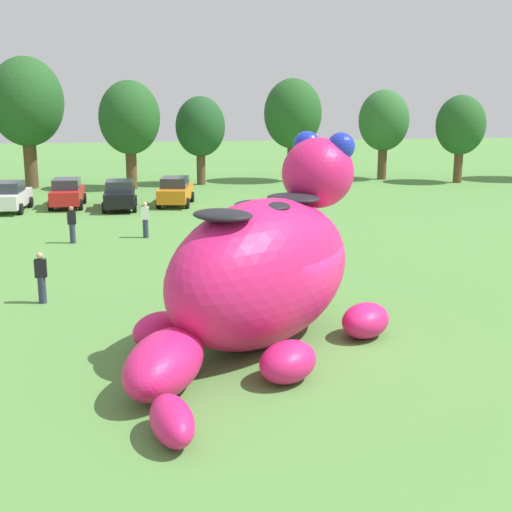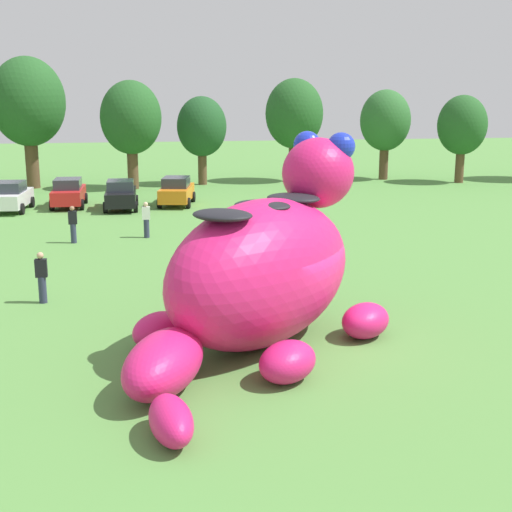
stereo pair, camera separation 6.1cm
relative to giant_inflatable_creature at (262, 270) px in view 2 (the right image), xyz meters
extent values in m
plane|color=#568E42|center=(1.49, -0.41, -2.06)|extent=(160.00, 160.00, 0.00)
ellipsoid|color=#E01E6B|center=(0.00, 0.02, -0.06)|extent=(7.47, 7.58, 3.99)
ellipsoid|color=#E01E6B|center=(2.08, 2.20, 2.36)|extent=(3.12, 3.13, 2.11)
sphere|color=#1E33CC|center=(1.88, 2.83, 3.15)|extent=(0.84, 0.84, 0.84)
sphere|color=#1E33CC|center=(2.72, 2.03, 3.15)|extent=(0.84, 0.84, 0.84)
ellipsoid|color=black|center=(1.10, 1.18, 1.77)|extent=(2.04, 2.03, 0.27)
ellipsoid|color=black|center=(0.00, 0.02, 1.77)|extent=(2.04, 2.03, 0.27)
ellipsoid|color=black|center=(-1.23, -1.26, 1.77)|extent=(2.04, 2.03, 0.27)
ellipsoid|color=#E01E6B|center=(-0.25, 2.97, -1.57)|extent=(2.06, 2.08, 0.98)
ellipsoid|color=#E01E6B|center=(2.95, -0.10, -1.57)|extent=(2.06, 2.08, 0.98)
ellipsoid|color=#E01E6B|center=(-2.83, 0.02, -1.57)|extent=(2.06, 2.08, 0.98)
ellipsoid|color=#E01E6B|center=(0.12, -2.80, -1.57)|extent=(2.06, 2.08, 0.98)
ellipsoid|color=#E01E6B|center=(-2.82, -2.92, -1.36)|extent=(2.75, 3.57, 1.40)
ellipsoid|color=#E01E6B|center=(-2.79, -5.34, -1.63)|extent=(1.09, 1.93, 0.85)
cube|color=white|center=(-10.47, 24.05, -1.34)|extent=(2.04, 4.23, 0.80)
cube|color=#2D333D|center=(-10.49, 23.90, -0.64)|extent=(1.66, 2.09, 0.60)
cylinder|color=black|center=(-11.21, 25.39, -1.74)|extent=(0.29, 0.66, 0.64)
cylinder|color=black|center=(-9.52, 25.24, -1.74)|extent=(0.29, 0.66, 0.64)
cylinder|color=black|center=(-9.74, 22.71, -1.74)|extent=(0.29, 0.66, 0.64)
cube|color=red|center=(-7.33, 25.03, -1.34)|extent=(1.78, 4.13, 0.80)
cube|color=#2D333D|center=(-7.33, 24.88, -0.64)|extent=(1.54, 2.00, 0.60)
cylinder|color=black|center=(-8.15, 26.32, -1.74)|extent=(0.25, 0.64, 0.64)
cylinder|color=black|center=(-6.45, 26.28, -1.74)|extent=(0.25, 0.64, 0.64)
cylinder|color=black|center=(-8.20, 23.77, -1.74)|extent=(0.25, 0.64, 0.64)
cylinder|color=black|center=(-6.50, 23.74, -1.74)|extent=(0.25, 0.64, 0.64)
cube|color=black|center=(-4.23, 23.68, -1.34)|extent=(1.77, 4.13, 0.80)
cube|color=#2D333D|center=(-4.23, 23.53, -0.64)|extent=(1.53, 1.99, 0.60)
cylinder|color=black|center=(-5.06, 24.96, -1.74)|extent=(0.25, 0.64, 0.64)
cylinder|color=black|center=(-3.36, 24.93, -1.74)|extent=(0.25, 0.64, 0.64)
cylinder|color=black|center=(-5.10, 22.42, -1.74)|extent=(0.25, 0.64, 0.64)
cylinder|color=black|center=(-3.40, 22.39, -1.74)|extent=(0.25, 0.64, 0.64)
cube|color=orange|center=(-0.91, 24.69, -1.34)|extent=(2.47, 4.35, 0.80)
cube|color=#2D333D|center=(-0.94, 24.55, -0.64)|extent=(1.85, 2.22, 0.60)
cylinder|color=black|center=(-1.50, 26.11, -1.74)|extent=(0.36, 0.67, 0.64)
cylinder|color=black|center=(0.17, 25.77, -1.74)|extent=(0.36, 0.67, 0.64)
cylinder|color=black|center=(-1.99, 23.61, -1.74)|extent=(0.36, 0.67, 0.64)
cylinder|color=black|center=(-0.33, 23.28, -1.74)|extent=(0.36, 0.67, 0.64)
cylinder|color=brown|center=(-10.56, 34.19, -0.45)|extent=(0.92, 0.92, 3.22)
ellipsoid|color=#235623|center=(-10.56, 34.19, 3.99)|extent=(5.15, 5.15, 6.18)
cylinder|color=brown|center=(-3.51, 32.58, -0.73)|extent=(0.76, 0.76, 2.65)
ellipsoid|color=#235623|center=(-3.51, 32.58, 2.92)|extent=(4.24, 4.24, 5.09)
cylinder|color=brown|center=(1.55, 34.08, -0.93)|extent=(0.65, 0.65, 2.26)
ellipsoid|color=#1E4C23|center=(1.55, 34.08, 2.19)|extent=(3.62, 3.62, 4.34)
cylinder|color=brown|center=(8.62, 34.85, -0.70)|extent=(0.78, 0.78, 2.72)
ellipsoid|color=#235623|center=(8.62, 34.85, 3.05)|extent=(4.35, 4.35, 5.22)
cylinder|color=brown|center=(15.83, 34.88, -0.85)|extent=(0.69, 0.69, 2.43)
ellipsoid|color=#2D662D|center=(15.83, 34.88, 2.50)|extent=(3.88, 3.88, 4.66)
cylinder|color=brown|center=(20.80, 31.97, -0.91)|extent=(0.65, 0.65, 2.29)
ellipsoid|color=#235623|center=(20.80, 31.97, 2.24)|extent=(3.66, 3.66, 4.39)
cylinder|color=#2D334C|center=(-2.91, 15.05, -1.62)|extent=(0.26, 0.26, 0.88)
cube|color=white|center=(-2.91, 15.05, -0.88)|extent=(0.38, 0.22, 0.60)
sphere|color=beige|center=(-2.91, 15.05, -0.46)|extent=(0.22, 0.22, 0.22)
cylinder|color=#2D334C|center=(-6.23, 14.37, -1.62)|extent=(0.26, 0.26, 0.88)
cube|color=black|center=(-6.23, 14.37, -0.88)|extent=(0.38, 0.22, 0.60)
sphere|color=#9E7051|center=(-6.23, 14.37, -0.46)|extent=(0.22, 0.22, 0.22)
cylinder|color=#2D334C|center=(-6.47, 4.87, -1.62)|extent=(0.26, 0.26, 0.88)
cube|color=black|center=(-6.47, 4.87, -0.88)|extent=(0.38, 0.22, 0.60)
sphere|color=tan|center=(-6.47, 4.87, -0.46)|extent=(0.22, 0.22, 0.22)
cylinder|color=#2D334C|center=(1.18, 10.85, -1.62)|extent=(0.26, 0.26, 0.88)
cube|color=gold|center=(1.18, 10.85, -0.88)|extent=(0.38, 0.22, 0.60)
sphere|color=tan|center=(1.18, 10.85, -0.46)|extent=(0.22, 0.22, 0.22)
cylinder|color=#2D334C|center=(0.67, 6.53, -1.62)|extent=(0.26, 0.26, 0.88)
cube|color=red|center=(0.67, 6.53, -0.88)|extent=(0.38, 0.22, 0.60)
sphere|color=#9E7051|center=(0.67, 6.53, -0.46)|extent=(0.22, 0.22, 0.22)
camera|label=1|loc=(-3.35, -18.47, 4.78)|focal=49.94mm
camera|label=2|loc=(-3.29, -18.48, 4.78)|focal=49.94mm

